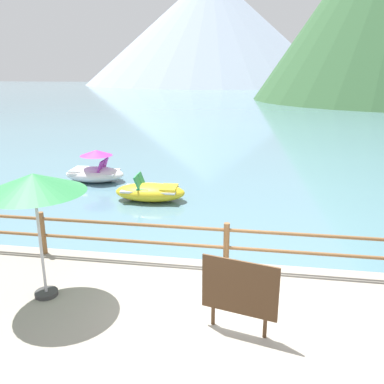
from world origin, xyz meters
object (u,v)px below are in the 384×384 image
beach_umbrella (34,185)px  pedal_boat_0 (150,192)px  sign_board (239,289)px  pedal_boat_3 (95,171)px

beach_umbrella → pedal_boat_0: (0.10, 6.76, -2.13)m
sign_board → pedal_boat_0: size_ratio=0.50×
sign_board → beach_umbrella: (-3.42, 0.47, 1.32)m
sign_board → pedal_boat_3: 11.12m
beach_umbrella → pedal_boat_3: beach_umbrella is taller
sign_board → pedal_boat_3: sign_board is taller
sign_board → pedal_boat_0: sign_board is taller
pedal_boat_0 → sign_board: bearing=-65.4°
beach_umbrella → pedal_boat_3: 9.42m
pedal_boat_3 → beach_umbrella: bearing=-72.9°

